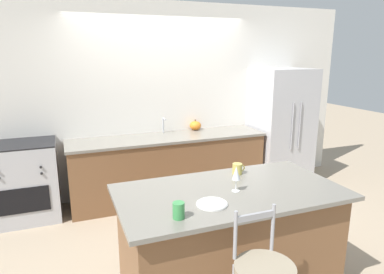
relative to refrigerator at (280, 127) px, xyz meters
name	(u,v)px	position (x,y,z in m)	size (l,w,h in m)	color
ground_plane	(178,207)	(-1.80, -0.33, -0.89)	(18.00, 18.00, 0.00)	tan
wall_back	(160,100)	(-1.80, 0.39, 0.46)	(6.00, 0.07, 2.70)	silver
back_counter	(168,167)	(-1.80, 0.06, -0.44)	(2.70, 0.71, 0.89)	brown
sink_faucet	(163,123)	(-1.80, 0.26, 0.14)	(0.02, 0.13, 0.22)	#ADAFB5
kitchen_island	(229,241)	(-1.91, -2.03, -0.43)	(1.84, 0.98, 0.92)	brown
refrigerator	(280,127)	(0.00, 0.00, 0.00)	(0.82, 0.76, 1.78)	#BCBCC1
oven_range	(25,181)	(-3.63, 0.06, -0.41)	(0.77, 0.64, 0.96)	#B7B7BC
dinner_plate	(212,204)	(-2.17, -2.23, 0.04)	(0.23, 0.23, 0.02)	white
wine_glass	(236,174)	(-1.88, -2.06, 0.18)	(0.07, 0.07, 0.21)	white
coffee_mug	(237,169)	(-1.67, -1.71, 0.08)	(0.12, 0.09, 0.10)	#C1B251
tumbler_cup	(179,210)	(-2.46, -2.34, 0.09)	(0.08, 0.08, 0.11)	#3D934C
pumpkin_decoration	(195,126)	(-1.30, 0.27, 0.07)	(0.17, 0.17, 0.16)	orange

